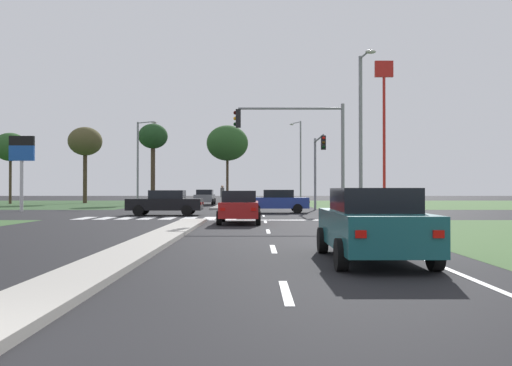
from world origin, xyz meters
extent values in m
plane|color=black|center=(0.00, 30.00, 0.00)|extent=(200.00, 200.00, 0.00)
cube|color=#2D4C28|center=(-25.50, 54.50, 0.00)|extent=(35.00, 35.00, 0.01)
cube|color=#476B38|center=(25.50, 54.50, 0.00)|extent=(35.00, 35.00, 0.01)
cube|color=#ADA89E|center=(0.00, 11.00, 0.07)|extent=(1.20, 22.00, 0.14)
cube|color=gray|center=(0.00, 55.00, 0.07)|extent=(1.20, 36.00, 0.14)
cube|color=silver|center=(3.50, 3.52, 0.01)|extent=(0.14, 2.00, 0.01)
cube|color=silver|center=(3.50, 9.52, 0.01)|extent=(0.14, 2.00, 0.01)
cube|color=silver|center=(3.50, 15.52, 0.01)|extent=(0.14, 2.00, 0.01)
cube|color=silver|center=(3.50, 21.52, 0.01)|extent=(0.14, 2.00, 0.01)
cube|color=silver|center=(3.50, 27.52, 0.01)|extent=(0.14, 2.00, 0.01)
cube|color=silver|center=(6.85, 12.00, 0.01)|extent=(0.14, 24.00, 0.01)
cube|color=silver|center=(3.80, 23.00, 0.01)|extent=(6.40, 0.50, 0.01)
cube|color=silver|center=(-6.40, 24.80, 0.01)|extent=(0.70, 2.80, 0.01)
cube|color=silver|center=(-5.25, 24.80, 0.01)|extent=(0.70, 2.80, 0.01)
cube|color=silver|center=(-4.10, 24.80, 0.01)|extent=(0.70, 2.80, 0.01)
cube|color=silver|center=(-2.95, 24.80, 0.01)|extent=(0.70, 2.80, 0.01)
cube|color=silver|center=(-1.80, 24.80, 0.01)|extent=(0.70, 2.80, 0.01)
cube|color=silver|center=(-0.65, 24.80, 0.01)|extent=(0.70, 2.80, 0.01)
cube|color=silver|center=(0.50, 24.80, 0.01)|extent=(0.70, 2.80, 0.01)
cube|color=silver|center=(1.65, 24.80, 0.01)|extent=(0.70, 2.80, 0.01)
cube|color=navy|center=(4.40, 31.69, 0.68)|extent=(4.37, 1.76, 0.73)
cube|color=black|center=(4.55, 31.69, 1.31)|extent=(2.01, 1.55, 0.52)
cube|color=red|center=(6.61, 31.02, 0.76)|extent=(0.04, 0.20, 0.14)
cube|color=red|center=(6.61, 32.36, 0.76)|extent=(0.04, 0.20, 0.14)
cylinder|color=black|center=(3.01, 30.81, 0.32)|extent=(0.64, 0.22, 0.64)
cylinder|color=black|center=(3.01, 32.57, 0.32)|extent=(0.64, 0.22, 0.64)
cylinder|color=black|center=(5.80, 30.81, 0.32)|extent=(0.64, 0.22, 0.64)
cylinder|color=black|center=(5.80, 32.57, 0.32)|extent=(0.64, 0.22, 0.64)
cube|color=#19565B|center=(5.61, 7.17, 0.71)|extent=(1.83, 4.59, 0.78)
cube|color=black|center=(5.61, 7.02, 1.36)|extent=(1.61, 2.11, 0.52)
cube|color=red|center=(4.92, 4.85, 0.79)|extent=(0.20, 0.04, 0.14)
cube|color=red|center=(6.31, 4.85, 0.79)|extent=(0.20, 0.04, 0.14)
cylinder|color=black|center=(4.70, 8.64, 0.32)|extent=(0.22, 0.64, 0.64)
cylinder|color=black|center=(6.53, 8.64, 0.32)|extent=(0.22, 0.64, 0.64)
cylinder|color=black|center=(4.70, 5.70, 0.32)|extent=(0.22, 0.64, 0.64)
cylinder|color=black|center=(6.53, 5.70, 0.32)|extent=(0.22, 0.64, 0.64)
cube|color=black|center=(-2.58, 28.36, 0.67)|extent=(4.56, 1.75, 0.70)
cube|color=black|center=(-2.43, 28.36, 1.28)|extent=(2.10, 1.54, 0.52)
cube|color=red|center=(-0.28, 27.69, 0.74)|extent=(0.04, 0.20, 0.14)
cube|color=red|center=(-0.28, 29.02, 0.74)|extent=(0.04, 0.20, 0.14)
cylinder|color=black|center=(-4.04, 27.48, 0.32)|extent=(0.64, 0.22, 0.64)
cylinder|color=black|center=(-4.04, 29.23, 0.32)|extent=(0.64, 0.22, 0.64)
cylinder|color=black|center=(-1.12, 27.48, 0.32)|extent=(0.64, 0.22, 0.64)
cylinder|color=black|center=(-1.12, 29.23, 0.32)|extent=(0.64, 0.22, 0.64)
cube|color=slate|center=(-2.32, 51.32, 0.69)|extent=(1.85, 4.30, 0.74)
cube|color=black|center=(-2.32, 51.47, 1.32)|extent=(1.63, 1.98, 0.52)
cube|color=red|center=(-1.61, 53.49, 0.76)|extent=(0.20, 0.04, 0.14)
cube|color=red|center=(-3.02, 53.49, 0.76)|extent=(0.20, 0.04, 0.14)
cylinder|color=black|center=(-1.39, 49.94, 0.32)|extent=(0.22, 0.64, 0.64)
cylinder|color=black|center=(-3.25, 49.94, 0.32)|extent=(0.22, 0.64, 0.64)
cylinder|color=black|center=(-1.39, 52.70, 0.32)|extent=(0.22, 0.64, 0.64)
cylinder|color=black|center=(-3.25, 52.70, 0.32)|extent=(0.22, 0.64, 0.64)
cube|color=#A31919|center=(2.27, 20.50, 0.67)|extent=(1.74, 4.37, 0.69)
cube|color=black|center=(2.27, 20.35, 1.27)|extent=(1.53, 2.01, 0.52)
cube|color=red|center=(1.61, 18.30, 0.74)|extent=(0.20, 0.04, 0.14)
cube|color=red|center=(2.93, 18.30, 0.74)|extent=(0.20, 0.04, 0.14)
cylinder|color=black|center=(1.40, 21.90, 0.32)|extent=(0.22, 0.64, 0.64)
cylinder|color=black|center=(3.14, 21.90, 0.32)|extent=(0.22, 0.64, 0.64)
cylinder|color=black|center=(1.40, 19.10, 0.32)|extent=(0.22, 0.64, 0.64)
cylinder|color=black|center=(3.14, 19.10, 0.32)|extent=(0.22, 0.64, 0.64)
cylinder|color=gray|center=(7.60, 36.60, 2.77)|extent=(0.18, 0.18, 5.53)
cylinder|color=gray|center=(7.60, 34.05, 5.28)|extent=(0.12, 5.09, 0.12)
cube|color=black|center=(7.60, 31.51, 4.76)|extent=(0.32, 0.26, 0.95)
sphere|color=red|center=(7.60, 31.35, 5.06)|extent=(0.20, 0.20, 0.20)
sphere|color=#3A2405|center=(7.60, 31.35, 4.76)|extent=(0.20, 0.20, 0.20)
sphere|color=black|center=(7.60, 31.35, 4.46)|extent=(0.20, 0.20, 0.20)
cylinder|color=gray|center=(7.60, 23.40, 3.05)|extent=(0.18, 0.18, 6.10)
cylinder|color=gray|center=(4.85, 23.40, 5.85)|extent=(5.49, 0.12, 0.12)
cube|color=black|center=(2.11, 23.40, 5.32)|extent=(0.26, 0.32, 0.95)
sphere|color=#360503|center=(1.95, 23.40, 5.62)|extent=(0.20, 0.20, 0.20)
sphere|color=orange|center=(1.95, 23.40, 5.32)|extent=(0.20, 0.20, 0.20)
sphere|color=black|center=(1.95, 23.40, 5.02)|extent=(0.20, 0.20, 0.20)
cylinder|color=gray|center=(8.79, 24.67, 4.46)|extent=(0.20, 0.20, 8.92)
cylinder|color=gray|center=(8.88, 23.80, 8.82)|extent=(0.29, 1.74, 0.10)
ellipsoid|color=#B2B2A8|center=(8.97, 22.94, 8.72)|extent=(0.56, 0.28, 0.20)
cylinder|color=gray|center=(-8.79, 48.85, 4.17)|extent=(0.20, 0.20, 8.34)
cylinder|color=gray|center=(-7.85, 48.26, 8.24)|extent=(1.94, 1.27, 0.10)
ellipsoid|color=#B2B2A8|center=(-6.90, 47.66, 8.14)|extent=(0.56, 0.28, 0.20)
cylinder|color=gray|center=(8.79, 64.31, 5.21)|extent=(0.20, 0.20, 10.42)
cylinder|color=gray|center=(8.27, 65.30, 10.32)|extent=(1.12, 2.02, 0.10)
ellipsoid|color=#B2B2A8|center=(7.76, 66.28, 10.22)|extent=(0.56, 0.28, 0.20)
cylinder|color=#4C4C4C|center=(0.12, 41.79, 0.53)|extent=(0.16, 0.16, 0.78)
cylinder|color=#4C4C4C|center=(0.12, 41.79, 1.33)|extent=(0.34, 0.34, 0.82)
sphere|color=tan|center=(0.12, 41.79, 1.85)|extent=(0.23, 0.23, 0.23)
cylinder|color=red|center=(15.65, 47.97, 6.33)|extent=(0.28, 0.28, 12.66)
cube|color=red|center=(15.65, 47.97, 13.46)|extent=(1.80, 0.30, 1.60)
torus|color=yellow|center=(15.25, 48.14, 13.46)|extent=(0.96, 0.16, 0.96)
torus|color=yellow|center=(16.05, 48.14, 13.46)|extent=(0.96, 0.16, 0.96)
cylinder|color=silver|center=(-13.96, 34.15, 1.84)|extent=(0.24, 0.24, 3.68)
cube|color=#194CA5|center=(-13.96, 34.15, 4.23)|extent=(1.80, 0.24, 1.10)
cube|color=black|center=(-13.96, 34.15, 5.13)|extent=(1.80, 0.24, 0.70)
cylinder|color=#423323|center=(-24.24, 54.80, 2.65)|extent=(0.29, 0.29, 5.30)
ellipsoid|color=#285123|center=(-24.24, 54.80, 6.32)|extent=(3.69, 3.69, 3.14)
cylinder|color=#423323|center=(-16.94, 57.91, 3.08)|extent=(0.47, 0.47, 6.16)
ellipsoid|color=#4C4728|center=(-16.94, 57.91, 7.23)|extent=(3.91, 3.91, 3.33)
cylinder|color=#423323|center=(-8.28, 54.13, 3.29)|extent=(0.48, 0.48, 6.57)
ellipsoid|color=#1E421E|center=(-8.28, 54.13, 7.45)|extent=(3.22, 3.22, 2.73)
cylinder|color=#423323|center=(-0.40, 59.72, 2.90)|extent=(0.30, 0.30, 5.80)
ellipsoid|color=#285123|center=(-0.40, 59.72, 7.18)|extent=(5.00, 5.00, 4.25)
camera|label=1|loc=(3.04, -4.75, 1.59)|focal=37.71mm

